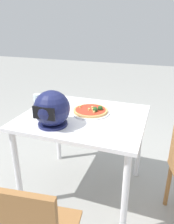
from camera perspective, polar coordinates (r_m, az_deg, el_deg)
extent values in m
plane|color=#9E9E99|center=(2.27, -0.81, -19.11)|extent=(14.00, 14.00, 0.00)
cube|color=white|center=(1.86, -0.93, -1.35)|extent=(1.02, 0.87, 0.03)
cylinder|color=white|center=(2.28, 13.35, -8.19)|extent=(0.05, 0.05, 0.74)
cylinder|color=white|center=(2.50, -7.56, -4.78)|extent=(0.05, 0.05, 0.74)
cylinder|color=white|center=(1.67, 9.86, -20.80)|extent=(0.05, 0.05, 0.74)
cylinder|color=white|center=(1.97, -17.70, -14.03)|extent=(0.05, 0.05, 0.74)
cylinder|color=white|center=(1.91, 0.91, -0.04)|extent=(0.33, 0.33, 0.01)
cylinder|color=tan|center=(1.90, 0.91, 0.38)|extent=(0.30, 0.30, 0.02)
cylinder|color=red|center=(1.90, 0.91, 0.67)|extent=(0.26, 0.26, 0.00)
sphere|color=#234C1E|center=(1.93, 3.30, 1.29)|extent=(0.02, 0.02, 0.02)
sphere|color=#234C1E|center=(1.85, 2.15, 0.57)|extent=(0.04, 0.04, 0.04)
sphere|color=#234C1E|center=(1.88, 2.09, 0.87)|extent=(0.04, 0.04, 0.04)
sphere|color=#234C1E|center=(1.89, 3.48, 0.98)|extent=(0.04, 0.04, 0.04)
cylinder|color=#E0D172|center=(1.91, 1.39, 1.18)|extent=(0.02, 0.02, 0.02)
cylinder|color=#E0D172|center=(1.94, -1.75, 1.48)|extent=(0.02, 0.02, 0.02)
cylinder|color=#E0D172|center=(1.87, 0.51, 0.71)|extent=(0.03, 0.03, 0.02)
cylinder|color=#E0D172|center=(1.87, 1.56, 0.67)|extent=(0.02, 0.02, 0.02)
cylinder|color=#E0D172|center=(1.82, 1.80, 0.03)|extent=(0.03, 0.03, 0.02)
sphere|color=#191E4C|center=(1.65, -9.11, 0.93)|extent=(0.27, 0.27, 0.27)
cylinder|color=#191E4C|center=(1.70, -8.86, -3.03)|extent=(0.22, 0.22, 0.02)
cube|color=black|center=(1.56, -11.21, -0.37)|extent=(0.17, 0.02, 0.09)
cylinder|color=silver|center=(2.03, -12.69, 2.69)|extent=(0.07, 0.07, 0.14)
cylinder|color=#996638|center=(2.10, 20.34, -17.30)|extent=(0.04, 0.04, 0.43)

